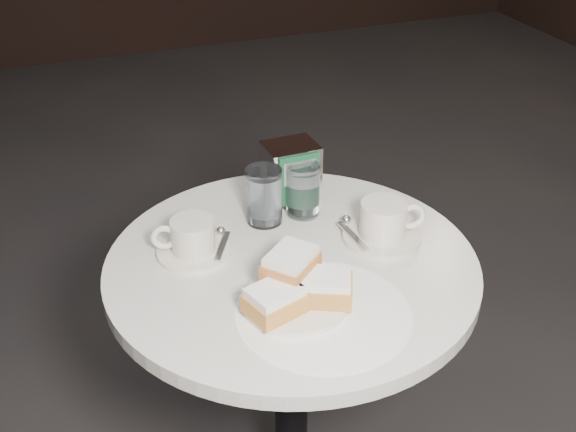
# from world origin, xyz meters

# --- Properties ---
(cafe_table) EXTENTS (0.70, 0.70, 0.74)m
(cafe_table) POSITION_xyz_m (0.00, 0.00, 0.55)
(cafe_table) COLOR black
(cafe_table) RESTS_ON ground
(sugar_spill) EXTENTS (0.36, 0.36, 0.00)m
(sugar_spill) POSITION_xyz_m (-0.01, -0.17, 0.75)
(sugar_spill) COLOR white
(sugar_spill) RESTS_ON cafe_table
(beignet_plate) EXTENTS (0.20, 0.18, 0.09)m
(beignet_plate) POSITION_xyz_m (-0.04, -0.13, 0.78)
(beignet_plate) COLOR silver
(beignet_plate) RESTS_ON cafe_table
(coffee_cup_left) EXTENTS (0.17, 0.17, 0.07)m
(coffee_cup_left) POSITION_xyz_m (-0.17, 0.09, 0.78)
(coffee_cup_left) COLOR silver
(coffee_cup_left) RESTS_ON cafe_table
(coffee_cup_right) EXTENTS (0.18, 0.18, 0.08)m
(coffee_cup_right) POSITION_xyz_m (0.19, 0.01, 0.78)
(coffee_cup_right) COLOR beige
(coffee_cup_right) RESTS_ON cafe_table
(water_glass_left) EXTENTS (0.08, 0.08, 0.12)m
(water_glass_left) POSITION_xyz_m (-0.00, 0.15, 0.80)
(water_glass_left) COLOR silver
(water_glass_left) RESTS_ON cafe_table
(water_glass_right) EXTENTS (0.09, 0.09, 0.11)m
(water_glass_right) POSITION_xyz_m (0.08, 0.15, 0.80)
(water_glass_right) COLOR white
(water_glass_right) RESTS_ON cafe_table
(napkin_dispenser) EXTENTS (0.11, 0.10, 0.13)m
(napkin_dispenser) POSITION_xyz_m (0.08, 0.21, 0.81)
(napkin_dispenser) COLOR white
(napkin_dispenser) RESTS_ON cafe_table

